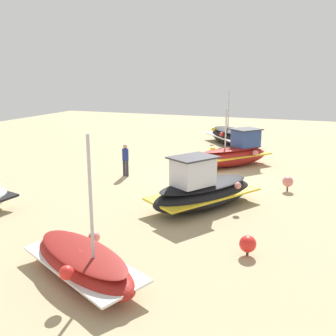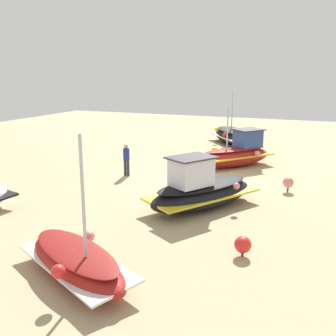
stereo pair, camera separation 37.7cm
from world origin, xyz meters
name	(u,v)px [view 2 (the right image)]	position (x,y,z in m)	size (l,w,h in m)	color
ground_plane	(207,178)	(0.00, 0.00, 0.00)	(53.15, 53.15, 0.00)	tan
fishing_boat_1	(76,262)	(10.80, -0.19, 0.44)	(3.09, 4.31, 3.86)	maroon
fishing_boat_2	(234,136)	(-9.76, -1.04, 0.59)	(5.07, 4.63, 3.88)	black
fishing_boat_3	(201,191)	(4.43, 1.09, 0.70)	(5.04, 3.94, 2.13)	black
fishing_boat_4	(237,154)	(-2.97, 0.79, 0.72)	(4.53, 4.02, 3.30)	maroon
person_walking	(126,158)	(1.27, -3.88, 0.94)	(0.32, 0.32, 1.64)	#2D2D38
mooring_buoy_0	(243,245)	(7.95, 3.49, 0.36)	(0.49, 0.49, 0.61)	#3F3F42
mooring_buoy_1	(288,182)	(0.97, 3.98, 0.43)	(0.48, 0.48, 0.67)	#3F3F42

